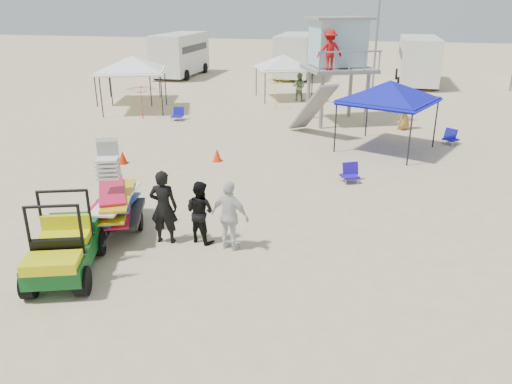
% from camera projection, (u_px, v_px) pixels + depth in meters
% --- Properties ---
extents(ground, '(140.00, 140.00, 0.00)m').
position_uv_depth(ground, '(198.00, 302.00, 10.11)').
color(ground, beige).
rests_on(ground, ground).
extents(utility_cart, '(1.91, 2.65, 1.82)m').
position_uv_depth(utility_cart, '(61.00, 240.00, 10.79)').
color(utility_cart, '#0C4E1B').
rests_on(utility_cart, ground).
extents(surf_trailer, '(1.88, 2.58, 2.22)m').
position_uv_depth(surf_trailer, '(114.00, 199.00, 12.89)').
color(surf_trailer, black).
rests_on(surf_trailer, ground).
extents(man_left, '(0.74, 0.53, 1.89)m').
position_uv_depth(man_left, '(164.00, 207.00, 12.28)').
color(man_left, black).
rests_on(man_left, ground).
extents(man_mid, '(0.93, 0.83, 1.60)m').
position_uv_depth(man_mid, '(200.00, 212.00, 12.38)').
color(man_mid, black).
rests_on(man_mid, ground).
extents(man_right, '(1.10, 0.69, 1.74)m').
position_uv_depth(man_right, '(230.00, 216.00, 11.94)').
color(man_right, silver).
rests_on(man_right, ground).
extents(lifeguard_tower, '(4.00, 4.00, 4.86)m').
position_uv_depth(lifeguard_tower, '(338.00, 47.00, 23.73)').
color(lifeguard_tower, gray).
rests_on(lifeguard_tower, ground).
extents(canopy_blue, '(4.13, 4.13, 3.19)m').
position_uv_depth(canopy_blue, '(390.00, 84.00, 19.41)').
color(canopy_blue, black).
rests_on(canopy_blue, ground).
extents(canopy_white_a, '(4.11, 4.11, 3.34)m').
position_uv_depth(canopy_white_a, '(132.00, 59.00, 26.45)').
color(canopy_white_a, black).
rests_on(canopy_white_a, ground).
extents(canopy_white_b, '(3.97, 3.97, 2.97)m').
position_uv_depth(canopy_white_b, '(127.00, 60.00, 29.06)').
color(canopy_white_b, black).
rests_on(canopy_white_b, ground).
extents(canopy_white_c, '(3.93, 3.93, 3.05)m').
position_uv_depth(canopy_white_c, '(284.00, 57.00, 29.85)').
color(canopy_white_c, black).
rests_on(canopy_white_c, ground).
extents(umbrella_a, '(2.43, 2.45, 1.73)m').
position_uv_depth(umbrella_a, '(142.00, 102.00, 25.18)').
color(umbrella_a, '#B02B12').
rests_on(umbrella_a, ground).
extents(umbrella_b, '(2.77, 2.78, 1.79)m').
position_uv_depth(umbrella_b, '(276.00, 93.00, 27.54)').
color(umbrella_b, '#ECF115').
rests_on(umbrella_b, ground).
extents(cone_near, '(0.34, 0.34, 0.50)m').
position_uv_depth(cone_near, '(217.00, 155.00, 18.78)').
color(cone_near, '#FF3108').
rests_on(cone_near, ground).
extents(cone_far, '(0.34, 0.34, 0.50)m').
position_uv_depth(cone_far, '(123.00, 157.00, 18.52)').
color(cone_far, red).
rests_on(cone_far, ground).
extents(beach_chair_a, '(0.57, 0.61, 0.64)m').
position_uv_depth(beach_chair_a, '(178.00, 114.00, 25.22)').
color(beach_chair_a, '#140FA4').
rests_on(beach_chair_a, ground).
extents(beach_chair_b, '(0.71, 0.78, 0.64)m').
position_uv_depth(beach_chair_b, '(350.00, 173.00, 16.68)').
color(beach_chair_b, '#240FA7').
rests_on(beach_chair_b, ground).
extents(beach_chair_c, '(0.73, 0.84, 0.64)m').
position_uv_depth(beach_chair_c, '(451.00, 136.00, 21.07)').
color(beach_chair_c, '#110FA7').
rests_on(beach_chair_c, ground).
extents(rv_far_left, '(2.64, 6.80, 3.25)m').
position_uv_depth(rv_far_left, '(180.00, 53.00, 39.25)').
color(rv_far_left, silver).
rests_on(rv_far_left, ground).
extents(rv_mid_left, '(2.65, 6.50, 3.25)m').
position_uv_depth(rv_mid_left, '(296.00, 54.00, 38.69)').
color(rv_mid_left, silver).
rests_on(rv_mid_left, ground).
extents(rv_mid_right, '(2.64, 7.00, 3.25)m').
position_uv_depth(rv_mid_right, '(418.00, 59.00, 35.41)').
color(rv_mid_right, silver).
rests_on(rv_mid_right, ground).
extents(light_pole_left, '(0.14, 0.14, 8.00)m').
position_uv_depth(light_pole_left, '(377.00, 28.00, 32.53)').
color(light_pole_left, slate).
rests_on(light_pole_left, ground).
extents(distant_beachgoers, '(9.48, 15.73, 1.65)m').
position_uv_depth(distant_beachgoers, '(364.00, 91.00, 28.60)').
color(distant_beachgoers, gold).
rests_on(distant_beachgoers, ground).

